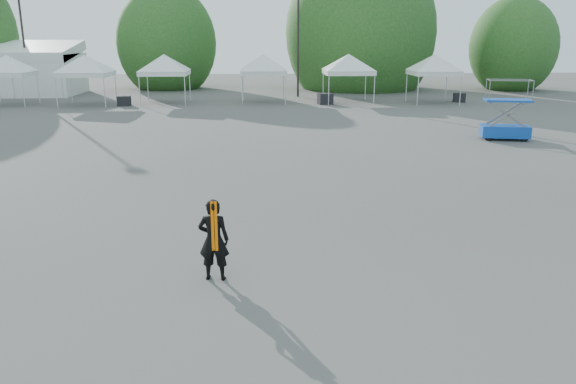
{
  "coord_description": "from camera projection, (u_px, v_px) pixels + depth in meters",
  "views": [
    {
      "loc": [
        -0.37,
        -11.69,
        4.5
      ],
      "look_at": [
        0.32,
        -0.2,
        1.3
      ],
      "focal_mm": 35.0,
      "sensor_mm": 36.0,
      "label": 1
    }
  ],
  "objects": [
    {
      "name": "tree_mid_e",
      "position": [
        360.0,
        32.0,
        49.2
      ],
      "size": [
        5.12,
        5.12,
        7.79
      ],
      "color": "#382314",
      "rests_on": "ground"
    },
    {
      "name": "crate_west",
      "position": [
        124.0,
        101.0,
        37.66
      ],
      "size": [
        0.89,
        0.72,
        0.66
      ],
      "primitive_type": "cube",
      "rotation": [
        0.0,
        0.0,
        0.06
      ],
      "color": "black",
      "rests_on": "ground"
    },
    {
      "name": "scissor_lift",
      "position": [
        507.0,
        110.0,
        25.0
      ],
      "size": [
        2.24,
        1.45,
        2.67
      ],
      "rotation": [
        0.0,
        0.0,
        -0.21
      ],
      "color": "#0C4A9C",
      "rests_on": "ground"
    },
    {
      "name": "tree_mid_w",
      "position": [
        167.0,
        43.0,
        49.44
      ],
      "size": [
        4.16,
        4.16,
        6.33
      ],
      "color": "#382314",
      "rests_on": "ground"
    },
    {
      "name": "tent_f",
      "position": [
        349.0,
        58.0,
        39.05
      ],
      "size": [
        4.7,
        4.7,
        3.88
      ],
      "color": "silver",
      "rests_on": "ground"
    },
    {
      "name": "tree_far_e",
      "position": [
        513.0,
        47.0,
        48.35
      ],
      "size": [
        3.84,
        3.84,
        5.84
      ],
      "color": "#382314",
      "rests_on": "ground"
    },
    {
      "name": "light_pole_east",
      "position": [
        298.0,
        22.0,
        41.95
      ],
      "size": [
        0.6,
        0.25,
        9.8
      ],
      "color": "black",
      "rests_on": "ground"
    },
    {
      "name": "crate_mid",
      "position": [
        325.0,
        99.0,
        38.49
      ],
      "size": [
        1.08,
        0.92,
        0.74
      ],
      "primitive_type": "cube",
      "rotation": [
        0.0,
        0.0,
        0.21
      ],
      "color": "black",
      "rests_on": "ground"
    },
    {
      "name": "tent_d",
      "position": [
        164.0,
        58.0,
        38.43
      ],
      "size": [
        4.54,
        4.54,
        3.88
      ],
      "color": "silver",
      "rests_on": "ground"
    },
    {
      "name": "ground",
      "position": [
        273.0,
        246.0,
        12.47
      ],
      "size": [
        120.0,
        120.0,
        0.0
      ],
      "primitive_type": "plane",
      "color": "#474442",
      "rests_on": "ground"
    },
    {
      "name": "light_pole_west",
      "position": [
        21.0,
        19.0,
        42.6
      ],
      "size": [
        0.6,
        0.25,
        10.3
      ],
      "color": "black",
      "rests_on": "ground"
    },
    {
      "name": "man",
      "position": [
        214.0,
        240.0,
        10.57
      ],
      "size": [
        0.62,
        0.44,
        1.6
      ],
      "rotation": [
        0.0,
        0.0,
        3.03
      ],
      "color": "black",
      "rests_on": "ground"
    },
    {
      "name": "tent_g",
      "position": [
        435.0,
        58.0,
        38.52
      ],
      "size": [
        4.41,
        4.41,
        3.88
      ],
      "color": "silver",
      "rests_on": "ground"
    },
    {
      "name": "tent_c",
      "position": [
        84.0,
        59.0,
        37.26
      ],
      "size": [
        4.63,
        4.63,
        3.88
      ],
      "color": "silver",
      "rests_on": "ground"
    },
    {
      "name": "crate_east",
      "position": [
        459.0,
        98.0,
        39.81
      ],
      "size": [
        0.94,
        0.8,
        0.63
      ],
      "primitive_type": "cube",
      "rotation": [
        0.0,
        0.0,
        -0.23
      ],
      "color": "black",
      "rests_on": "ground"
    },
    {
      "name": "tent_b",
      "position": [
        7.0,
        59.0,
        37.27
      ],
      "size": [
        4.05,
        4.05,
        3.88
      ],
      "color": "silver",
      "rests_on": "ground"
    },
    {
      "name": "tent_e",
      "position": [
        263.0,
        58.0,
        38.98
      ],
      "size": [
        4.46,
        4.46,
        3.88
      ],
      "color": "silver",
      "rests_on": "ground"
    }
  ]
}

